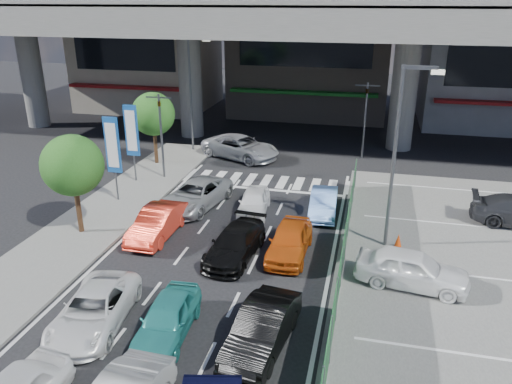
% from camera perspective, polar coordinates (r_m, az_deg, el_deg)
% --- Properties ---
extents(ground, '(120.00, 120.00, 0.00)m').
position_cam_1_polar(ground, '(19.14, -7.31, -12.03)').
color(ground, black).
rests_on(ground, ground).
extents(parking_lot, '(12.00, 28.00, 0.06)m').
position_cam_1_polar(parking_lot, '(20.46, 26.00, -11.77)').
color(parking_lot, '#5B5B59').
rests_on(parking_lot, ground).
extents(sidewalk_left, '(4.00, 30.00, 0.12)m').
position_cam_1_polar(sidewalk_left, '(25.14, -19.27, -4.35)').
color(sidewalk_left, '#5B5B59').
rests_on(sidewalk_left, ground).
extents(fence_run, '(0.16, 22.00, 1.80)m').
position_cam_1_polar(fence_run, '(18.54, 9.48, -10.07)').
color(fence_run, '#1B4F27').
rests_on(fence_run, ground).
extents(expressway, '(64.00, 14.00, 10.75)m').
position_cam_1_polar(expressway, '(37.34, 4.36, 18.82)').
color(expressway, slate).
rests_on(expressway, ground).
extents(building_west, '(12.00, 10.90, 13.00)m').
position_cam_1_polar(building_west, '(51.84, -12.31, 16.66)').
color(building_west, '#A19982').
rests_on(building_west, ground).
extents(building_center, '(14.00, 10.90, 15.00)m').
position_cam_1_polar(building_center, '(48.25, 6.51, 17.85)').
color(building_center, gray).
rests_on(building_center, ground).
extents(building_east, '(12.00, 10.90, 12.00)m').
position_cam_1_polar(building_east, '(48.07, 26.15, 14.06)').
color(building_east, slate).
rests_on(building_east, ground).
extents(traffic_light_left, '(1.60, 1.24, 5.20)m').
position_cam_1_polar(traffic_light_left, '(30.18, -10.92, 8.57)').
color(traffic_light_left, '#595B60').
rests_on(traffic_light_left, ground).
extents(traffic_light_right, '(1.60, 1.24, 5.20)m').
position_cam_1_polar(traffic_light_right, '(34.46, 12.50, 10.05)').
color(traffic_light_right, '#595B60').
rests_on(traffic_light_right, ground).
extents(street_lamp_right, '(1.65, 0.22, 8.00)m').
position_cam_1_polar(street_lamp_right, '(21.64, 16.12, 5.27)').
color(street_lamp_right, '#595B60').
rests_on(street_lamp_right, ground).
extents(street_lamp_left, '(1.65, 0.22, 8.00)m').
position_cam_1_polar(street_lamp_left, '(35.51, -7.27, 12.08)').
color(street_lamp_left, '#595B60').
rests_on(street_lamp_left, ground).
extents(signboard_near, '(0.80, 0.14, 4.70)m').
position_cam_1_polar(signboard_near, '(27.37, -16.07, 4.90)').
color(signboard_near, '#595B60').
rests_on(signboard_near, ground).
extents(signboard_far, '(0.80, 0.14, 4.70)m').
position_cam_1_polar(signboard_far, '(30.10, -14.02, 6.57)').
color(signboard_far, '#595B60').
rests_on(signboard_far, ground).
extents(tree_near, '(2.80, 2.80, 4.80)m').
position_cam_1_polar(tree_near, '(23.94, -20.24, 2.84)').
color(tree_near, '#382314').
rests_on(tree_near, ground).
extents(tree_far, '(2.80, 2.80, 4.80)m').
position_cam_1_polar(tree_far, '(33.17, -11.67, 8.70)').
color(tree_far, '#382314').
rests_on(tree_far, ground).
extents(sedan_white_mid_left, '(2.64, 4.73, 1.25)m').
position_cam_1_polar(sedan_white_mid_left, '(18.19, -18.02, -12.64)').
color(sedan_white_mid_left, white).
rests_on(sedan_white_mid_left, ground).
extents(taxi_teal_mid, '(1.71, 3.84, 1.28)m').
position_cam_1_polar(taxi_teal_mid, '(17.18, -10.10, -13.98)').
color(taxi_teal_mid, teal).
rests_on(taxi_teal_mid, ground).
extents(hatch_black_mid_right, '(1.98, 4.34, 1.38)m').
position_cam_1_polar(hatch_black_mid_right, '(16.37, 0.69, -15.39)').
color(hatch_black_mid_right, black).
rests_on(hatch_black_mid_right, ground).
extents(taxi_orange_left, '(1.53, 4.21, 1.38)m').
position_cam_1_polar(taxi_orange_left, '(23.63, -11.22, -3.48)').
color(taxi_orange_left, '#F73722').
rests_on(taxi_orange_left, ground).
extents(sedan_black_mid, '(2.15, 4.50, 1.27)m').
position_cam_1_polar(sedan_black_mid, '(21.46, -2.40, -5.91)').
color(sedan_black_mid, black).
rests_on(sedan_black_mid, ground).
extents(taxi_orange_right, '(1.68, 4.07, 1.38)m').
position_cam_1_polar(taxi_orange_right, '(21.63, 3.87, -5.55)').
color(taxi_orange_right, '#CE5312').
rests_on(taxi_orange_right, ground).
extents(wagon_silver_front_left, '(3.17, 5.30, 1.38)m').
position_cam_1_polar(wagon_silver_front_left, '(26.58, -6.91, -0.32)').
color(wagon_silver_front_left, gray).
rests_on(wagon_silver_front_left, ground).
extents(sedan_white_front_mid, '(1.80, 3.74, 1.23)m').
position_cam_1_polar(sedan_white_front_mid, '(25.69, -0.25, -1.13)').
color(sedan_white_front_mid, white).
rests_on(sedan_white_front_mid, ground).
extents(kei_truck_front_right, '(1.51, 3.85, 1.25)m').
position_cam_1_polar(kei_truck_front_right, '(25.77, 7.72, -1.24)').
color(kei_truck_front_right, '#608BD5').
rests_on(kei_truck_front_right, ground).
extents(crossing_wagon_silver, '(6.10, 4.48, 1.54)m').
position_cam_1_polar(crossing_wagon_silver, '(34.50, -1.77, 5.14)').
color(crossing_wagon_silver, '#B0B1B8').
rests_on(crossing_wagon_silver, ground).
extents(parked_sedan_white, '(4.47, 2.31, 1.45)m').
position_cam_1_polar(parked_sedan_white, '(20.19, 17.40, -8.38)').
color(parked_sedan_white, white).
rests_on(parked_sedan_white, parking_lot).
extents(traffic_cone, '(0.40, 0.40, 0.62)m').
position_cam_1_polar(traffic_cone, '(23.16, 15.95, -5.35)').
color(traffic_cone, '#F0470D').
rests_on(traffic_cone, parking_lot).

